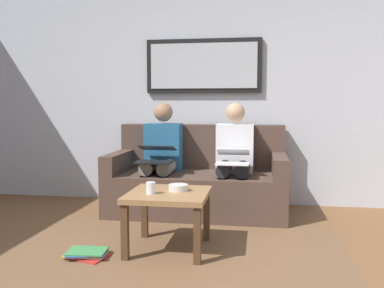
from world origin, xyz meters
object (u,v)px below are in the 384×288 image
person_right (161,154)px  person_left (234,155)px  couch (198,182)px  laptop_black (156,154)px  magazine_stack (87,253)px  coffee_table (168,201)px  bowl (178,188)px  laptop_white (233,157)px  framed_mirror (203,66)px  cup (151,188)px

person_right → person_left: bearing=180.0°
couch → laptop_black: bearing=38.7°
magazine_stack → coffee_table: bearing=-155.6°
couch → coffee_table: (0.06, 1.22, 0.07)m
bowl → laptop_black: bearing=-65.4°
person_left → laptop_white: (0.00, 0.24, 0.01)m
person_right → laptop_black: person_right is taller
laptop_black → magazine_stack: (0.24, 1.17, -0.60)m
magazine_stack → person_right: bearing=-99.6°
framed_mirror → laptop_white: bearing=118.5°
coffee_table → cup: (0.12, 0.09, 0.11)m
cup → person_left: (-0.55, -1.24, 0.11)m
bowl → person_left: person_left is taller
couch → person_right: 0.49m
framed_mirror → coffee_table: (0.06, 1.61, -1.17)m
person_left → bowl: bearing=71.4°
couch → magazine_stack: 1.62m
couch → framed_mirror: 1.30m
laptop_white → person_right: 0.80m
person_left → magazine_stack: person_left is taller
coffee_table → laptop_white: size_ratio=1.80×
coffee_table → cup: size_ratio=6.75×
bowl → person_left: 1.16m
couch → person_right: bearing=10.2°
cup → laptop_white: bearing=-119.0°
person_left → magazine_stack: 1.82m
person_left → magazine_stack: bearing=54.6°
cup → laptop_black: size_ratio=0.23×
coffee_table → bowl: bearing=-140.3°
person_right → coffee_table: bearing=105.8°
couch → person_right: (0.38, 0.07, 0.30)m
coffee_table → cup: 0.18m
magazine_stack → laptop_black: bearing=-101.5°
couch → framed_mirror: framed_mirror is taller
coffee_table → laptop_black: 1.00m
framed_mirror → bowl: 1.88m
framed_mirror → person_left: (-0.38, 0.46, -0.94)m
couch → cup: (0.17, 1.30, 0.19)m
couch → cup: bearing=82.5°
laptop_white → person_left: bearing=-90.0°
bowl → person_left: bearing=-108.6°
coffee_table → couch: bearing=-92.6°
cup → magazine_stack: bearing=20.7°
cup → laptop_black: laptop_black is taller
framed_mirror → bowl: bearing=90.4°
cup → coffee_table: bearing=-143.2°
couch → bowl: couch is taller
couch → framed_mirror: size_ratio=1.39×
bowl → laptop_white: laptop_white is taller
couch → bowl: (-0.01, 1.16, 0.17)m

